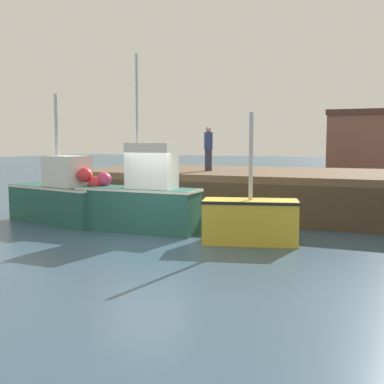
% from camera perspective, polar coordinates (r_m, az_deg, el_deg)
% --- Properties ---
extents(ground, '(120.00, 160.00, 0.10)m').
position_cam_1_polar(ground, '(13.75, -5.80, -6.12)').
color(ground, '#334C60').
extents(pier, '(14.97, 6.50, 1.67)m').
position_cam_1_polar(pier, '(18.83, 8.85, 1.53)').
color(pier, brown).
rests_on(pier, ground).
extents(fishing_boat_near_left, '(4.24, 2.28, 4.47)m').
position_cam_1_polar(fishing_boat_near_left, '(17.47, -15.40, -0.57)').
color(fishing_boat_near_left, '#23564C').
rests_on(fishing_boat_near_left, ground).
extents(fishing_boat_near_right, '(4.29, 1.33, 5.53)m').
position_cam_1_polar(fishing_boat_near_right, '(15.32, -6.37, -0.72)').
color(fishing_boat_near_right, '#23564C').
rests_on(fishing_boat_near_right, ground).
extents(fishing_boat_mid, '(2.83, 1.68, 3.63)m').
position_cam_1_polar(fishing_boat_mid, '(13.47, 6.93, -3.30)').
color(fishing_boat_mid, gold).
rests_on(fishing_boat_mid, ground).
extents(dockworker, '(0.34, 0.34, 1.75)m').
position_cam_1_polar(dockworker, '(19.11, 1.96, 5.17)').
color(dockworker, '#2D3342').
rests_on(dockworker, pier).
extents(warehouse, '(6.33, 7.09, 5.77)m').
position_cam_1_polar(warehouse, '(49.35, 19.68, 5.74)').
color(warehouse, brown).
rests_on(warehouse, ground).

